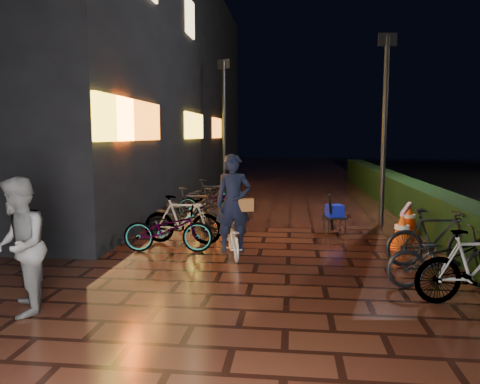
# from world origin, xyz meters

# --- Properties ---
(ground) EXTENTS (80.00, 80.00, 0.00)m
(ground) POSITION_xyz_m (0.00, 0.00, 0.00)
(ground) COLOR #381911
(ground) RESTS_ON ground
(hedge) EXTENTS (0.70, 20.00, 1.00)m
(hedge) POSITION_xyz_m (3.30, 8.00, 0.50)
(hedge) COLOR black
(hedge) RESTS_ON ground
(bystander_person) EXTENTS (0.98, 1.06, 1.76)m
(bystander_person) POSITION_xyz_m (-3.35, -2.11, 0.88)
(bystander_person) COLOR slate
(bystander_person) RESTS_ON ground
(storefront_block) EXTENTS (12.09, 22.00, 9.00)m
(storefront_block) POSITION_xyz_m (-9.50, 11.50, 4.50)
(storefront_block) COLOR black
(storefront_block) RESTS_ON ground
(lamp_post_hedge) EXTENTS (0.46, 0.14, 4.75)m
(lamp_post_hedge) POSITION_xyz_m (2.32, 4.62, 2.61)
(lamp_post_hedge) COLOR black
(lamp_post_hedge) RESTS_ON ground
(lamp_post_sf) EXTENTS (0.48, 0.23, 5.03)m
(lamp_post_sf) POSITION_xyz_m (-2.51, 9.88, 2.77)
(lamp_post_sf) COLOR black
(lamp_post_sf) RESTS_ON ground
(cyclist) EXTENTS (0.80, 1.42, 1.93)m
(cyclist) POSITION_xyz_m (-1.02, 0.97, 0.72)
(cyclist) COLOR white
(cyclist) RESTS_ON ground
(traffic_barrier) EXTENTS (0.97, 1.86, 0.76)m
(traffic_barrier) POSITION_xyz_m (2.47, 2.64, 0.38)
(traffic_barrier) COLOR #E74D0C
(traffic_barrier) RESTS_ON ground
(cart_assembly) EXTENTS (0.60, 0.64, 0.96)m
(cart_assembly) POSITION_xyz_m (1.03, 3.38, 0.49)
(cart_assembly) COLOR black
(cart_assembly) RESTS_ON ground
(parked_bikes_storefront) EXTENTS (1.93, 6.14, 1.02)m
(parked_bikes_storefront) POSITION_xyz_m (-2.26, 3.78, 0.48)
(parked_bikes_storefront) COLOR black
(parked_bikes_storefront) RESTS_ON ground
(parked_bikes_hedge) EXTENTS (1.99, 2.43, 1.02)m
(parked_bikes_hedge) POSITION_xyz_m (2.45, -0.27, 0.49)
(parked_bikes_hedge) COLOR black
(parked_bikes_hedge) RESTS_ON ground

